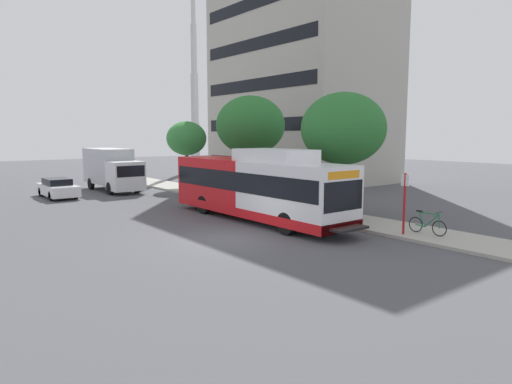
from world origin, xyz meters
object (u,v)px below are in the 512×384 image
bicycle_parked (427,224)px  street_tree_far_block (186,139)px  box_truck_background (112,168)px  parked_car_far_lane (58,188)px  street_tree_near_stop (343,129)px  transit_bus (257,187)px  street_tree_mid_block (250,125)px  bus_stop_sign_pole (405,199)px

bicycle_parked → street_tree_far_block: 22.38m
box_truck_background → parked_car_far_lane: bearing=-162.9°
street_tree_near_stop → street_tree_far_block: bearing=90.1°
transit_bus → box_truck_background: size_ratio=1.75×
street_tree_mid_block → street_tree_far_block: (-0.24, 8.19, -0.93)m
street_tree_mid_block → street_tree_far_block: bearing=91.7°
transit_bus → street_tree_far_block: size_ratio=2.33×
transit_bus → bicycle_parked: bearing=-66.6°
bicycle_parked → street_tree_near_stop: street_tree_near_stop is taller
transit_bus → parked_car_far_lane: size_ratio=2.72×
street_tree_mid_block → street_tree_far_block: 8.25m
bicycle_parked → box_truck_background: bearing=100.8°
street_tree_near_stop → box_truck_background: size_ratio=0.91×
street_tree_mid_block → street_tree_near_stop: bearing=-91.5°
parked_car_far_lane → bicycle_parked: bearing=-68.4°
bicycle_parked → parked_car_far_lane: parked_car_far_lane is taller
street_tree_near_stop → parked_car_far_lane: size_ratio=1.42×
bus_stop_sign_pole → bicycle_parked: size_ratio=1.48×
street_tree_mid_block → bicycle_parked: bearing=-95.0°
street_tree_near_stop → bus_stop_sign_pole: bearing=-109.7°
bicycle_parked → street_tree_far_block: bearing=87.5°
bicycle_parked → parked_car_far_lane: bearing=111.6°
bicycle_parked → transit_bus: bearing=113.4°
transit_bus → parked_car_far_lane: (-5.69, 15.09, -1.04)m
street_tree_far_block → bus_stop_sign_pole: bearing=-94.7°
street_tree_near_stop → box_truck_background: (-5.55, 18.37, -2.90)m
street_tree_far_block → parked_car_far_lane: street_tree_far_block is taller
parked_car_far_lane → box_truck_background: size_ratio=0.64×
street_tree_far_block → parked_car_far_lane: (-9.92, 0.55, -3.36)m
street_tree_near_stop → parked_car_far_lane: 20.10m
transit_bus → bicycle_parked: size_ratio=6.96×
bus_stop_sign_pole → street_tree_mid_block: bearing=81.4°
street_tree_far_block → box_truck_background: size_ratio=0.75×
transit_bus → parked_car_far_lane: 16.16m
street_tree_mid_block → street_tree_far_block: size_ratio=1.29×
bus_stop_sign_pole → street_tree_near_stop: street_tree_near_stop is taller
street_tree_mid_block → street_tree_far_block: street_tree_mid_block is taller
transit_bus → street_tree_near_stop: street_tree_near_stop is taller
street_tree_near_stop → transit_bus: bearing=155.7°
bicycle_parked → street_tree_near_stop: (0.99, 5.63, 4.08)m
transit_bus → street_tree_near_stop: (4.26, -1.92, 2.94)m
street_tree_mid_block → box_truck_background: bearing=119.7°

